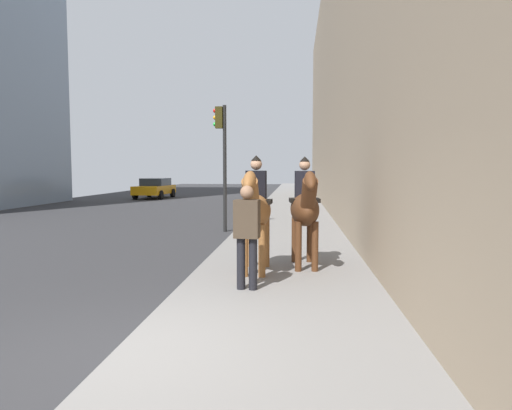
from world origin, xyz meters
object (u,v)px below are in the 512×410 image
object	(u,v)px
mounted_horse_near	(255,209)
traffic_light_near_curb	(222,148)
mounted_horse_far	(305,207)
pedestrian_greeting	(247,230)
car_near_lane	(155,188)

from	to	relation	value
mounted_horse_near	traffic_light_near_curb	world-z (taller)	traffic_light_near_curb
mounted_horse_near	mounted_horse_far	size ratio (longest dim) A/B	1.00
mounted_horse_near	pedestrian_greeting	distance (m)	1.28
mounted_horse_near	pedestrian_greeting	bearing A→B (deg)	0.13
car_near_lane	mounted_horse_near	bearing A→B (deg)	23.66
traffic_light_near_curb	car_near_lane	bearing A→B (deg)	24.07
mounted_horse_far	traffic_light_near_curb	world-z (taller)	traffic_light_near_curb
mounted_horse_far	traffic_light_near_curb	distance (m)	6.63
mounted_horse_near	traffic_light_near_curb	size ratio (longest dim) A/B	0.53
pedestrian_greeting	traffic_light_near_curb	world-z (taller)	traffic_light_near_curb
mounted_horse_far	traffic_light_near_curb	bearing A→B (deg)	-160.84
mounted_horse_near	pedestrian_greeting	size ratio (longest dim) A/B	1.31
mounted_horse_far	pedestrian_greeting	bearing A→B (deg)	-32.92
pedestrian_greeting	car_near_lane	distance (m)	26.72
pedestrian_greeting	traffic_light_near_curb	size ratio (longest dim) A/B	0.41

